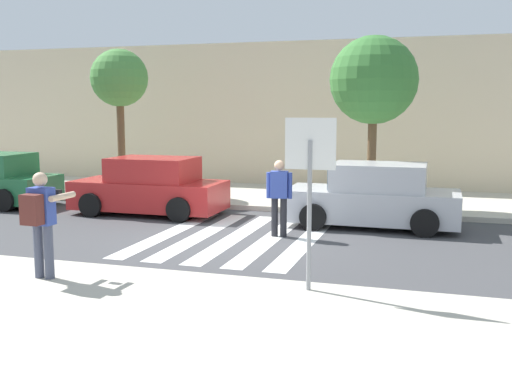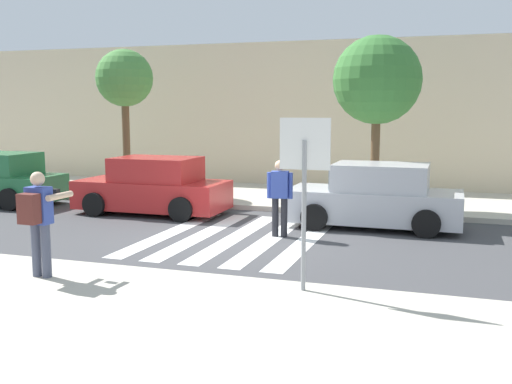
% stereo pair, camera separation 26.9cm
% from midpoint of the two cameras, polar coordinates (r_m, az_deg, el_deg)
% --- Properties ---
extents(ground_plane, '(120.00, 120.00, 0.00)m').
position_cam_midpoint_polar(ground_plane, '(13.29, -2.81, -4.48)').
color(ground_plane, '#424244').
extents(sidewalk_near, '(60.00, 6.00, 0.14)m').
position_cam_midpoint_polar(sidewalk_near, '(7.96, -18.58, -13.05)').
color(sidewalk_near, beige).
rests_on(sidewalk_near, ground).
extents(sidewalk_far, '(60.00, 4.80, 0.14)m').
position_cam_midpoint_polar(sidewalk_far, '(18.93, 3.37, -0.50)').
color(sidewalk_far, beige).
rests_on(sidewalk_far, ground).
extents(building_facade_far, '(56.00, 4.00, 5.17)m').
position_cam_midpoint_polar(building_facade_far, '(23.02, 6.05, 7.27)').
color(building_facade_far, beige).
rests_on(building_facade_far, ground).
extents(crosswalk_stripe_0, '(0.44, 5.20, 0.01)m').
position_cam_midpoint_polar(crosswalk_stripe_0, '(14.08, -8.68, -3.83)').
color(crosswalk_stripe_0, silver).
rests_on(crosswalk_stripe_0, ground).
extents(crosswalk_stripe_1, '(0.44, 5.20, 0.01)m').
position_cam_midpoint_polar(crosswalk_stripe_1, '(13.75, -5.67, -4.06)').
color(crosswalk_stripe_1, silver).
rests_on(crosswalk_stripe_1, ground).
extents(crosswalk_stripe_2, '(0.44, 5.20, 0.01)m').
position_cam_midpoint_polar(crosswalk_stripe_2, '(13.47, -2.52, -4.29)').
color(crosswalk_stripe_2, silver).
rests_on(crosswalk_stripe_2, ground).
extents(crosswalk_stripe_3, '(0.44, 5.20, 0.01)m').
position_cam_midpoint_polar(crosswalk_stripe_3, '(13.23, 0.76, -4.51)').
color(crosswalk_stripe_3, silver).
rests_on(crosswalk_stripe_3, ground).
extents(crosswalk_stripe_4, '(0.44, 5.20, 0.01)m').
position_cam_midpoint_polar(crosswalk_stripe_4, '(13.03, 4.14, -4.72)').
color(crosswalk_stripe_4, silver).
rests_on(crosswalk_stripe_4, ground).
extents(stop_sign, '(0.76, 0.08, 2.59)m').
position_cam_midpoint_polar(stop_sign, '(8.86, 4.31, 2.52)').
color(stop_sign, gray).
rests_on(stop_sign, sidewalk_near).
extents(photographer_with_backpack, '(0.60, 0.86, 1.72)m').
position_cam_midpoint_polar(photographer_with_backpack, '(10.19, -20.53, -2.14)').
color(photographer_with_backpack, '#474C60').
rests_on(photographer_with_backpack, sidewalk_near).
extents(pedestrian_crossing, '(0.58, 0.29, 1.72)m').
position_cam_midpoint_polar(pedestrian_crossing, '(13.35, 1.65, -0.16)').
color(pedestrian_crossing, '#232328').
rests_on(pedestrian_crossing, ground).
extents(parked_car_red, '(4.10, 1.92, 1.55)m').
position_cam_midpoint_polar(parked_car_red, '(16.51, -10.51, 0.41)').
color(parked_car_red, red).
rests_on(parked_car_red, ground).
extents(parked_car_silver, '(4.10, 1.92, 1.55)m').
position_cam_midpoint_polar(parked_car_silver, '(14.74, 10.64, -0.50)').
color(parked_car_silver, '#B7BABF').
rests_on(parked_car_silver, ground).
extents(street_tree_west, '(1.80, 1.80, 4.57)m').
position_cam_midpoint_polar(street_tree_west, '(19.68, -13.28, 10.36)').
color(street_tree_west, brown).
rests_on(street_tree_west, sidewalk_far).
extents(street_tree_center, '(2.36, 2.36, 4.65)m').
position_cam_midpoint_polar(street_tree_center, '(16.58, 10.68, 10.36)').
color(street_tree_center, brown).
rests_on(street_tree_center, sidewalk_far).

